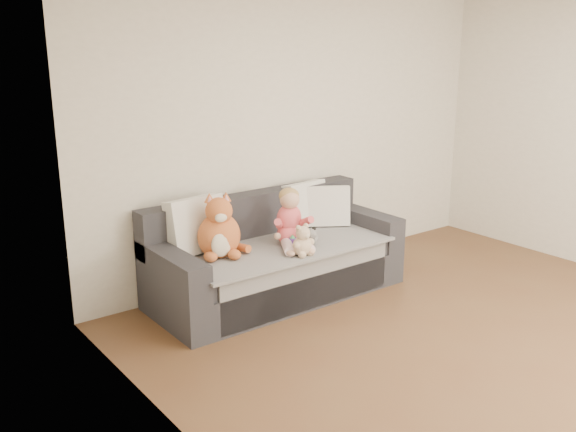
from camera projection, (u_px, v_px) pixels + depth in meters
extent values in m
plane|color=brown|center=(524.00, 365.00, 4.41)|extent=(5.00, 5.00, 0.00)
plane|color=beige|center=(301.00, 134.00, 5.98)|extent=(4.50, 0.00, 4.50)
plane|color=beige|center=(249.00, 249.00, 2.75)|extent=(0.00, 5.00, 5.00)
cube|color=#27272C|center=(278.00, 279.00, 5.56)|extent=(2.20, 0.90, 0.30)
cube|color=#27272C|center=(280.00, 255.00, 5.47)|extent=(1.90, 0.80, 0.15)
cube|color=#27272C|center=(254.00, 215.00, 5.69)|extent=(2.20, 0.20, 0.40)
cube|color=#27272C|center=(172.00, 271.00, 4.90)|extent=(0.20, 0.90, 0.30)
cube|color=#27272C|center=(363.00, 226.00, 6.06)|extent=(0.20, 0.90, 0.30)
cube|color=#9C9C9F|center=(281.00, 246.00, 5.44)|extent=(1.85, 0.88, 0.02)
cube|color=#9C9C9F|center=(310.00, 286.00, 5.20)|extent=(1.70, 0.02, 0.41)
cube|color=silver|center=(196.00, 225.00, 5.20)|extent=(0.52, 0.27, 0.47)
cube|color=silver|center=(306.00, 204.00, 5.95)|extent=(0.46, 0.25, 0.42)
cube|color=silver|center=(327.00, 206.00, 5.95)|extent=(0.44, 0.37, 0.39)
ellipsoid|color=#EB5364|center=(289.00, 233.00, 5.45)|extent=(0.23, 0.19, 0.19)
ellipsoid|color=#EB5364|center=(289.00, 218.00, 5.42)|extent=(0.22, 0.19, 0.24)
ellipsoid|color=#DBAA8C|center=(290.00, 199.00, 5.36)|extent=(0.17, 0.17, 0.17)
ellipsoid|color=tan|center=(289.00, 196.00, 5.38)|extent=(0.17, 0.17, 0.13)
cylinder|color=#EB5364|center=(279.00, 224.00, 5.33)|extent=(0.19, 0.21, 0.15)
cylinder|color=#EB5364|center=(304.00, 222.00, 5.38)|extent=(0.08, 0.23, 0.15)
ellipsoid|color=#DBAA8C|center=(277.00, 236.00, 5.26)|extent=(0.06, 0.06, 0.06)
ellipsoid|color=#DBAA8C|center=(311.00, 234.00, 5.33)|extent=(0.06, 0.06, 0.06)
cylinder|color=#E5B2C6|center=(288.00, 247.00, 5.26)|extent=(0.22, 0.30, 0.10)
cylinder|color=#E5B2C6|center=(303.00, 245.00, 5.29)|extent=(0.16, 0.30, 0.10)
ellipsoid|color=#DBAA8C|center=(290.00, 253.00, 5.12)|extent=(0.06, 0.09, 0.05)
ellipsoid|color=#DBAA8C|center=(310.00, 251.00, 5.17)|extent=(0.06, 0.09, 0.05)
ellipsoid|color=#BE652A|center=(219.00, 236.00, 5.14)|extent=(0.36, 0.31, 0.38)
ellipsoid|color=beige|center=(222.00, 244.00, 5.03)|extent=(0.19, 0.08, 0.21)
ellipsoid|color=#BE652A|center=(219.00, 211.00, 5.05)|extent=(0.22, 0.22, 0.22)
ellipsoid|color=beige|center=(221.00, 218.00, 4.97)|extent=(0.10, 0.07, 0.08)
cone|color=#BE652A|center=(209.00, 198.00, 5.04)|extent=(0.11, 0.11, 0.08)
cone|color=pink|center=(210.00, 199.00, 5.03)|extent=(0.07, 0.07, 0.05)
cone|color=#BE652A|center=(226.00, 197.00, 5.07)|extent=(0.11, 0.11, 0.08)
cone|color=pink|center=(226.00, 198.00, 5.06)|extent=(0.07, 0.07, 0.05)
ellipsoid|color=#BE652A|center=(211.00, 257.00, 5.01)|extent=(0.10, 0.12, 0.08)
ellipsoid|color=#BE652A|center=(234.00, 255.00, 5.06)|extent=(0.10, 0.12, 0.08)
cylinder|color=#BE652A|center=(239.00, 247.00, 5.26)|extent=(0.10, 0.25, 0.09)
ellipsoid|color=#D3B392|center=(302.00, 246.00, 5.16)|extent=(0.17, 0.14, 0.17)
ellipsoid|color=#D3B392|center=(303.00, 233.00, 5.12)|extent=(0.12, 0.12, 0.12)
ellipsoid|color=#D3B392|center=(298.00, 228.00, 5.09)|extent=(0.04, 0.04, 0.04)
ellipsoid|color=#D3B392|center=(306.00, 226.00, 5.14)|extent=(0.04, 0.04, 0.04)
ellipsoid|color=beige|center=(307.00, 236.00, 5.09)|extent=(0.04, 0.04, 0.04)
ellipsoid|color=#D3B392|center=(297.00, 246.00, 5.09)|extent=(0.06, 0.06, 0.06)
ellipsoid|color=#D3B392|center=(311.00, 242.00, 5.18)|extent=(0.06, 0.06, 0.06)
ellipsoid|color=#D3B392|center=(302.00, 255.00, 5.11)|extent=(0.06, 0.06, 0.06)
ellipsoid|color=#D3B392|center=(310.00, 252.00, 5.16)|extent=(0.06, 0.06, 0.06)
ellipsoid|color=white|center=(308.00, 238.00, 5.40)|extent=(0.15, 0.19, 0.14)
ellipsoid|color=white|center=(311.00, 234.00, 5.29)|extent=(0.09, 0.09, 0.09)
ellipsoid|color=black|center=(307.00, 229.00, 5.29)|extent=(0.03, 0.03, 0.03)
ellipsoid|color=black|center=(314.00, 228.00, 5.31)|extent=(0.03, 0.03, 0.03)
cylinder|color=#5E3899|center=(292.00, 242.00, 5.36)|extent=(0.07, 0.07, 0.08)
cone|color=#40A861|center=(292.00, 237.00, 5.34)|extent=(0.06, 0.06, 0.03)
cylinder|color=#40A861|center=(289.00, 243.00, 5.33)|extent=(0.01, 0.01, 0.06)
cylinder|color=#40A861|center=(296.00, 241.00, 5.38)|extent=(0.01, 0.01, 0.06)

